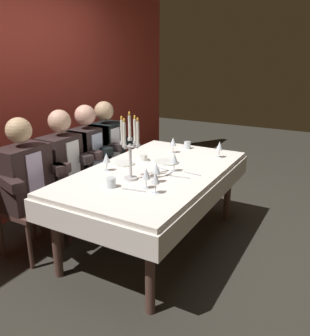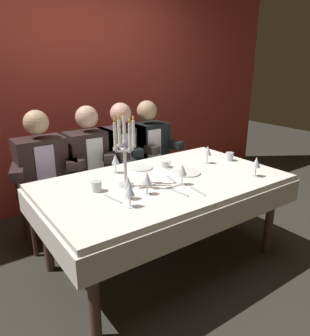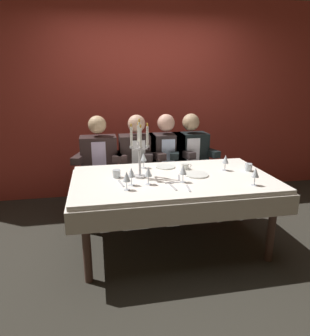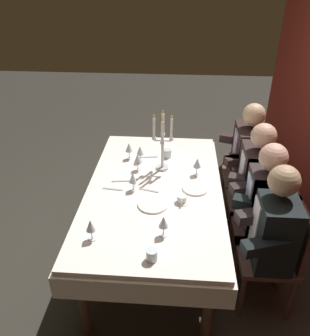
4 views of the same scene
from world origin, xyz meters
name	(u,v)px [view 2 (image 2 of 4)]	position (x,y,z in m)	size (l,w,h in m)	color
ground_plane	(163,260)	(0.00, 0.00, 0.00)	(12.00, 12.00, 0.00)	#2F2C25
back_wall	(76,86)	(0.00, 1.66, 1.35)	(6.00, 0.12, 2.70)	#BE3D31
dining_table	(163,193)	(0.00, 0.00, 0.62)	(1.94, 1.14, 0.74)	white
candelabra	(125,152)	(-0.31, 0.05, 1.00)	(0.19, 0.19, 0.56)	silver
dinner_plate_0	(186,173)	(0.24, 0.01, 0.75)	(0.24, 0.24, 0.01)	white
dinner_plate_1	(140,168)	(0.00, 0.34, 0.75)	(0.21, 0.21, 0.01)	white
wine_glass_0	(147,179)	(-0.27, -0.17, 0.86)	(0.07, 0.07, 0.16)	silver
wine_glass_1	(182,170)	(0.05, -0.17, 0.86)	(0.07, 0.07, 0.16)	silver
wine_glass_2	(115,160)	(-0.23, 0.36, 0.85)	(0.07, 0.07, 0.16)	silver
wine_glass_3	(128,183)	(-0.42, -0.16, 0.86)	(0.07, 0.07, 0.16)	silver
wine_glass_4	(256,163)	(0.65, -0.37, 0.85)	(0.07, 0.07, 0.16)	silver
wine_glass_5	(130,190)	(-0.47, -0.27, 0.85)	(0.07, 0.07, 0.16)	silver
wine_glass_6	(208,151)	(0.58, 0.11, 0.86)	(0.07, 0.07, 0.16)	silver
water_tumbler_0	(229,157)	(0.80, 0.05, 0.78)	(0.07, 0.07, 0.08)	silver
water_tumbler_1	(97,186)	(-0.53, 0.09, 0.78)	(0.07, 0.07, 0.08)	silver
coffee_cup_0	(165,165)	(0.19, 0.23, 0.77)	(0.13, 0.12, 0.06)	white
spoon_0	(179,193)	(-0.07, -0.28, 0.74)	(0.17, 0.02, 0.01)	#B7B7BC
fork_1	(173,186)	(-0.03, -0.16, 0.74)	(0.17, 0.02, 0.01)	#B7B7BC
fork_2	(171,179)	(0.05, -0.04, 0.74)	(0.17, 0.02, 0.01)	#B7B7BC
knife_3	(113,199)	(-0.51, -0.10, 0.74)	(0.19, 0.02, 0.01)	#B7B7BC
fork_4	(198,191)	(0.05, -0.34, 0.74)	(0.17, 0.02, 0.01)	#B7B7BC
seated_diner_0	(41,167)	(-0.69, 0.89, 0.74)	(0.63, 0.48, 1.24)	#51362D
seated_diner_1	(89,158)	(-0.23, 0.89, 0.74)	(0.63, 0.48, 1.24)	#51362D
seated_diner_2	(122,153)	(0.13, 0.89, 0.74)	(0.63, 0.48, 1.24)	#51362D
seated_diner_3	(147,148)	(0.44, 0.89, 0.74)	(0.63, 0.48, 1.24)	#51362D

